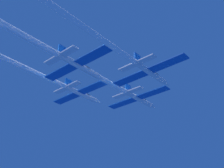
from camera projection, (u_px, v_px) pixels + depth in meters
name	position (u px, v px, depth m)	size (l,w,h in m)	color
jet_lead	(106.00, 81.00, 54.99)	(15.34, 41.55, 2.54)	silver
jet_left_wing	(22.00, 66.00, 51.87)	(15.34, 51.03, 2.54)	silver
jet_right_wing	(101.00, 39.00, 42.79)	(15.34, 46.94, 2.54)	silver
jet_slot	(18.00, 32.00, 41.41)	(15.34, 44.65, 2.54)	silver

